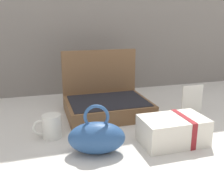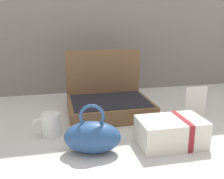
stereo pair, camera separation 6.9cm
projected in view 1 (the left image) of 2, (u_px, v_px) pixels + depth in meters
ground_plane at (107, 125)px, 1.12m from camera, size 6.00×6.00×0.00m
open_suitcase at (106, 100)px, 1.26m from camera, size 0.39×0.32×0.30m
teal_pouch_handbag at (97, 137)px, 0.87m from camera, size 0.22×0.15×0.18m
cream_toiletry_bag at (174, 130)px, 0.95m from camera, size 0.24×0.15×0.10m
coffee_mug at (51, 126)px, 0.99m from camera, size 0.11×0.07×0.09m
info_card_left at (192, 100)px, 1.23m from camera, size 0.11×0.01×0.15m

